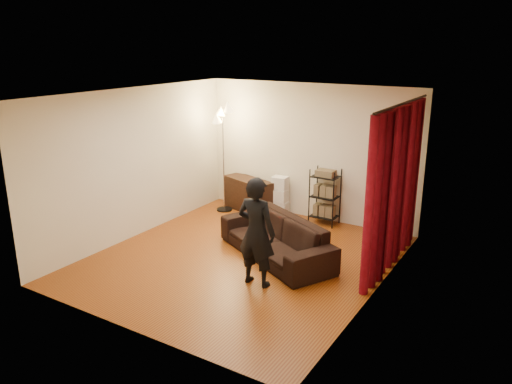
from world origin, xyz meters
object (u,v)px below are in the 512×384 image
Objects in this scene: wire_shelf at (325,197)px; floor_lamp at (223,160)px; storage_boxes at (280,195)px; media_cabinet at (248,195)px; person at (256,232)px; sofa at (276,238)px.

floor_lamp reaches higher than wire_shelf.
media_cabinet is at bearing -169.94° from storage_boxes.
sofa is at bearing -77.01° from person.
person is 1.40× the size of media_cabinet.
person is 1.48× the size of wire_shelf.
person is 3.46m from floor_lamp.
floor_lamp is at bearing 165.39° from wire_shelf.
person is 3.43m from media_cabinet.
floor_lamp is at bearing 171.94° from sofa.
media_cabinet is 1.46× the size of storage_boxes.
storage_boxes is at bearing 144.85° from sofa.
storage_boxes is 0.73× the size of wire_shelf.
media_cabinet is 0.92m from floor_lamp.
sofa is at bearing -35.73° from floor_lamp.
wire_shelf reaches higher than media_cabinet.
media_cabinet is 0.71m from storage_boxes.
media_cabinet is 1.06× the size of wire_shelf.
floor_lamp is at bearing -160.25° from storage_boxes.
person is 0.74× the size of floor_lamp.
sofa is at bearing -115.32° from wire_shelf.
storage_boxes reaches higher than media_cabinet.
storage_boxes is at bearing 28.62° from media_cabinet.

